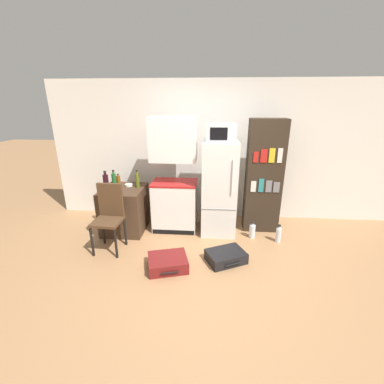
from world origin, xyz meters
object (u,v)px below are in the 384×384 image
(microwave, at_px, (221,132))
(bowl, at_px, (129,185))
(suitcase_small_flat, at_px, (168,262))
(bottle_wine_dark, at_px, (106,181))
(water_bottle_middle, at_px, (252,231))
(side_table, at_px, (125,209))
(water_bottle_front, at_px, (278,235))
(refrigerator, at_px, (219,188))
(bottle_ketchup_red, at_px, (114,180))
(bottle_amber_beer, at_px, (118,179))
(bookshelf, at_px, (264,177))
(suitcase_large_flat, at_px, (226,256))
(chair, at_px, (109,212))
(bottle_olive_oil, at_px, (137,180))
(bottle_green_tall, at_px, (114,180))
(kitchen_hutch, at_px, (174,180))

(microwave, height_order, bowl, microwave)
(bowl, relative_size, suitcase_small_flat, 0.22)
(bottle_wine_dark, bearing_deg, water_bottle_middle, -2.75)
(side_table, bearing_deg, water_bottle_front, -5.27)
(side_table, relative_size, refrigerator, 0.49)
(side_table, height_order, suitcase_small_flat, side_table)
(bottle_ketchup_red, xyz_separation_m, bottle_amber_beer, (0.06, 0.06, -0.00))
(refrigerator, distance_m, bookshelf, 0.78)
(refrigerator, xyz_separation_m, suitcase_small_flat, (-0.70, -1.15, -0.71))
(bottle_ketchup_red, bearing_deg, suitcase_large_flat, -29.48)
(microwave, xyz_separation_m, water_bottle_middle, (0.57, -0.21, -1.59))
(bottle_amber_beer, xyz_separation_m, chair, (0.18, -0.94, -0.24))
(suitcase_large_flat, relative_size, water_bottle_front, 2.07)
(bottle_ketchup_red, xyz_separation_m, bottle_olive_oil, (0.49, -0.18, 0.06))
(microwave, height_order, suitcase_small_flat, microwave)
(bottle_amber_beer, bearing_deg, suitcase_large_flat, -31.56)
(chair, bearing_deg, bottle_amber_beer, 103.51)
(suitcase_small_flat, bearing_deg, microwave, 43.01)
(chair, xyz_separation_m, water_bottle_front, (2.62, 0.37, -0.47))
(bookshelf, relative_size, bottle_green_tall, 6.44)
(side_table, distance_m, chair, 0.65)
(microwave, bearing_deg, kitchen_hutch, 176.37)
(microwave, distance_m, suitcase_small_flat, 2.11)
(kitchen_hutch, relative_size, bottle_amber_beer, 12.24)
(microwave, height_order, chair, microwave)
(bookshelf, bearing_deg, bottle_green_tall, -176.79)
(microwave, distance_m, chair, 2.10)
(side_table, xyz_separation_m, bottle_olive_oil, (0.24, 0.08, 0.51))
(water_bottle_front, bearing_deg, suitcase_large_flat, -144.74)
(refrigerator, height_order, bowl, refrigerator)
(water_bottle_middle, bearing_deg, water_bottle_front, -14.90)
(kitchen_hutch, xyz_separation_m, bottle_amber_beer, (-1.06, 0.20, -0.07))
(bookshelf, relative_size, water_bottle_front, 6.30)
(bottle_ketchup_red, distance_m, bottle_olive_oil, 0.52)
(bottle_olive_oil, distance_m, bottle_wine_dark, 0.53)
(bowl, height_order, suitcase_small_flat, bowl)
(microwave, relative_size, bowl, 3.35)
(bottle_wine_dark, xyz_separation_m, suitcase_small_flat, (1.21, -1.06, -0.82))
(microwave, height_order, bottle_green_tall, microwave)
(bookshelf, bearing_deg, bowl, -177.64)
(chair, distance_m, water_bottle_middle, 2.32)
(refrigerator, distance_m, water_bottle_middle, 0.90)
(bottle_ketchup_red, relative_size, bottle_olive_oil, 0.53)
(side_table, bearing_deg, bottle_amber_beer, 120.18)
(bottle_wine_dark, bearing_deg, bottle_green_tall, 41.96)
(microwave, distance_m, bottle_wine_dark, 2.08)
(side_table, bearing_deg, water_bottle_middle, -3.46)
(bottle_green_tall, xyz_separation_m, suitcase_small_flat, (1.11, -1.16, -0.81))
(suitcase_large_flat, distance_m, suitcase_small_flat, 0.83)
(bookshelf, distance_m, suitcase_small_flat, 2.13)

